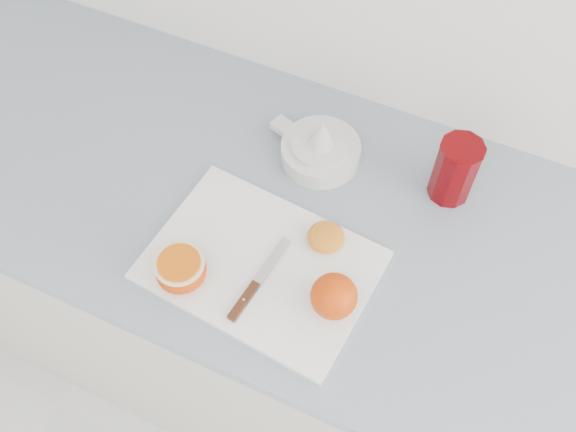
% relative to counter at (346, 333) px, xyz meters
% --- Properties ---
extents(counter, '(2.29, 0.64, 0.89)m').
position_rel_counter_xyz_m(counter, '(0.00, 0.00, 0.00)').
color(counter, beige).
rests_on(counter, ground).
extents(cutting_board, '(0.39, 0.30, 0.01)m').
position_rel_counter_xyz_m(cutting_board, '(-0.14, -0.13, 0.45)').
color(cutting_board, white).
rests_on(cutting_board, counter).
extents(whole_orange, '(0.08, 0.08, 0.08)m').
position_rel_counter_xyz_m(whole_orange, '(0.00, -0.16, 0.49)').
color(whole_orange, '#E03200').
rests_on(whole_orange, cutting_board).
extents(half_orange, '(0.08, 0.08, 0.05)m').
position_rel_counter_xyz_m(half_orange, '(-0.24, -0.21, 0.48)').
color(half_orange, '#E03200').
rests_on(half_orange, cutting_board).
extents(squeezed_shell, '(0.06, 0.06, 0.03)m').
position_rel_counter_xyz_m(squeezed_shell, '(-0.06, -0.05, 0.47)').
color(squeezed_shell, orange).
rests_on(squeezed_shell, cutting_board).
extents(paring_knife, '(0.03, 0.17, 0.01)m').
position_rel_counter_xyz_m(paring_knife, '(-0.13, -0.19, 0.46)').
color(paring_knife, '#4F2615').
rests_on(paring_knife, cutting_board).
extents(citrus_juicer, '(0.19, 0.15, 0.10)m').
position_rel_counter_xyz_m(citrus_juicer, '(-0.14, 0.12, 0.47)').
color(citrus_juicer, white).
rests_on(citrus_juicer, counter).
extents(red_tumbler, '(0.08, 0.08, 0.13)m').
position_rel_counter_xyz_m(red_tumbler, '(0.10, 0.15, 0.50)').
color(red_tumbler, '#600004').
rests_on(red_tumbler, counter).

